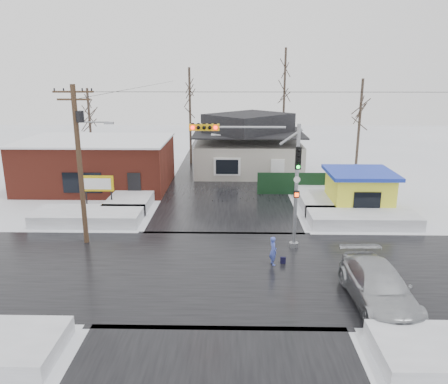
{
  "coord_description": "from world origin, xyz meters",
  "views": [
    {
      "loc": [
        0.54,
        -20.09,
        9.72
      ],
      "look_at": [
        0.03,
        3.88,
        3.0
      ],
      "focal_mm": 35.0,
      "sensor_mm": 36.0,
      "label": 1
    }
  ],
  "objects_px": {
    "car": "(378,287)",
    "pedestrian": "(273,251)",
    "traffic_signal": "(268,169)",
    "kiosk": "(359,190)",
    "marquee_sign": "(98,185)",
    "utility_pole": "(80,156)"
  },
  "relations": [
    {
      "from": "marquee_sign",
      "to": "kiosk",
      "type": "relative_size",
      "value": 0.55
    },
    {
      "from": "kiosk",
      "to": "marquee_sign",
      "type": "bearing_deg",
      "value": -178.45
    },
    {
      "from": "pedestrian",
      "to": "car",
      "type": "relative_size",
      "value": 0.27
    },
    {
      "from": "utility_pole",
      "to": "marquee_sign",
      "type": "height_order",
      "value": "utility_pole"
    },
    {
      "from": "marquee_sign",
      "to": "pedestrian",
      "type": "distance_m",
      "value": 14.62
    },
    {
      "from": "traffic_signal",
      "to": "car",
      "type": "bearing_deg",
      "value": -54.96
    },
    {
      "from": "marquee_sign",
      "to": "utility_pole",
      "type": "bearing_deg",
      "value": -79.87
    },
    {
      "from": "marquee_sign",
      "to": "pedestrian",
      "type": "bearing_deg",
      "value": -37.16
    },
    {
      "from": "car",
      "to": "traffic_signal",
      "type": "bearing_deg",
      "value": 123.12
    },
    {
      "from": "traffic_signal",
      "to": "marquee_sign",
      "type": "xyz_separation_m",
      "value": [
        -11.43,
        6.53,
        -2.62
      ]
    },
    {
      "from": "traffic_signal",
      "to": "marquee_sign",
      "type": "height_order",
      "value": "traffic_signal"
    },
    {
      "from": "utility_pole",
      "to": "car",
      "type": "xyz_separation_m",
      "value": [
        14.68,
        -6.69,
        -4.28
      ]
    },
    {
      "from": "utility_pole",
      "to": "kiosk",
      "type": "xyz_separation_m",
      "value": [
        17.43,
        6.49,
        -3.65
      ]
    },
    {
      "from": "pedestrian",
      "to": "marquee_sign",
      "type": "bearing_deg",
      "value": 36.5
    },
    {
      "from": "kiosk",
      "to": "pedestrian",
      "type": "bearing_deg",
      "value": -126.48
    },
    {
      "from": "utility_pole",
      "to": "pedestrian",
      "type": "xyz_separation_m",
      "value": [
        10.55,
        -2.81,
        -4.35
      ]
    },
    {
      "from": "car",
      "to": "kiosk",
      "type": "bearing_deg",
      "value": 76.31
    },
    {
      "from": "car",
      "to": "pedestrian",
      "type": "bearing_deg",
      "value": 134.89
    },
    {
      "from": "marquee_sign",
      "to": "car",
      "type": "xyz_separation_m",
      "value": [
        15.75,
        -12.69,
        -1.09
      ]
    },
    {
      "from": "traffic_signal",
      "to": "kiosk",
      "type": "bearing_deg",
      "value": 44.84
    },
    {
      "from": "traffic_signal",
      "to": "car",
      "type": "xyz_separation_m",
      "value": [
        4.32,
        -6.16,
        -3.71
      ]
    },
    {
      "from": "kiosk",
      "to": "car",
      "type": "height_order",
      "value": "kiosk"
    }
  ]
}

